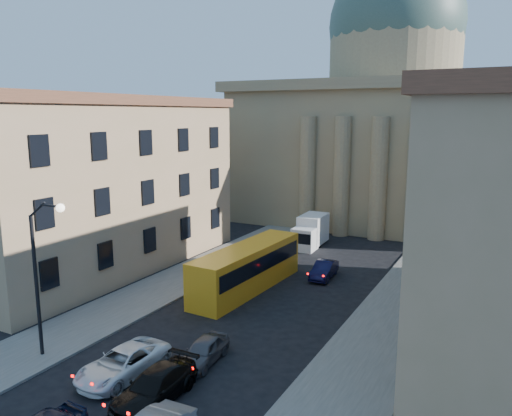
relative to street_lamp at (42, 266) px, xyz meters
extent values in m
cube|color=#595852|center=(-1.53, 10.00, -5.21)|extent=(5.00, 60.00, 0.15)
cube|color=#595852|center=(15.47, 10.00, -5.21)|extent=(5.00, 60.00, 0.15)
cube|color=#816B4F|center=(6.97, 48.00, 2.71)|extent=(34.00, 26.00, 16.00)
cube|color=#816B4F|center=(6.97, 48.00, 11.11)|extent=(35.50, 27.50, 1.20)
cylinder|color=#816B4F|center=(6.97, 48.00, 14.71)|extent=(16.00, 16.00, 8.00)
sphere|color=#3F564C|center=(6.97, 48.00, 18.71)|extent=(16.40, 16.40, 16.40)
cube|color=#816B4F|center=(-14.03, 46.00, 0.21)|extent=(13.00, 13.00, 11.00)
cone|color=brown|center=(-14.03, 46.00, 7.71)|extent=(26.02, 26.02, 4.00)
cylinder|color=#816B4F|center=(0.97, 34.80, 1.21)|extent=(1.80, 1.80, 13.00)
cylinder|color=#816B4F|center=(4.97, 34.80, 1.21)|extent=(1.80, 1.80, 13.00)
cylinder|color=#816B4F|center=(8.97, 34.80, 1.21)|extent=(1.80, 1.80, 13.00)
cylinder|color=#816B4F|center=(12.97, 34.80, 1.21)|extent=(1.80, 1.80, 13.00)
cube|color=tan|center=(-10.03, 14.00, 1.71)|extent=(11.00, 26.00, 14.00)
cube|color=brown|center=(-10.03, 14.00, 9.01)|extent=(11.60, 26.60, 0.80)
cylinder|color=black|center=(-0.53, 0.00, -1.29)|extent=(0.20, 0.20, 8.00)
cylinder|color=black|center=(0.02, 0.00, 3.06)|extent=(1.30, 0.12, 0.96)
cylinder|color=black|center=(1.02, 0.00, 3.36)|extent=(1.30, 0.12, 0.12)
sphere|color=white|center=(1.77, 0.00, 3.31)|extent=(0.44, 0.44, 0.44)
imported|color=white|center=(4.97, 0.49, -4.55)|extent=(2.75, 5.41, 1.47)
imported|color=black|center=(7.84, -0.53, -4.55)|extent=(2.12, 5.08, 1.47)
imported|color=#49484D|center=(7.77, 3.64, -4.62)|extent=(1.97, 4.06, 1.33)
imported|color=black|center=(8.54, 20.10, -4.60)|extent=(1.75, 4.24, 1.37)
cube|color=orange|center=(4.30, 14.77, -3.60)|extent=(3.31, 12.08, 3.37)
cube|color=black|center=(4.30, 14.77, -3.06)|extent=(3.34, 11.43, 1.20)
cylinder|color=black|center=(3.00, 10.48, -4.74)|extent=(0.38, 1.10, 1.09)
cylinder|color=black|center=(5.17, 10.37, -4.74)|extent=(0.38, 1.10, 1.09)
cylinder|color=black|center=(3.43, 19.17, -4.74)|extent=(0.38, 1.10, 1.09)
cylinder|color=black|center=(5.60, 19.06, -4.74)|extent=(0.38, 1.10, 1.09)
cube|color=silver|center=(3.86, 27.19, -4.17)|extent=(2.24, 2.33, 2.24)
cube|color=black|center=(3.91, 26.12, -3.89)|extent=(2.05, 0.20, 1.03)
cube|color=silver|center=(3.76, 29.71, -3.65)|extent=(2.40, 4.01, 2.89)
cylinder|color=black|center=(2.95, 26.78, -4.87)|extent=(0.30, 0.85, 0.84)
cylinder|color=black|center=(4.81, 26.85, -4.87)|extent=(0.30, 0.85, 0.84)
cylinder|color=black|center=(2.79, 30.51, -4.87)|extent=(0.30, 0.85, 0.84)
cylinder|color=black|center=(4.65, 30.58, -4.87)|extent=(0.30, 0.85, 0.84)
camera|label=1|loc=(22.00, -17.09, 7.97)|focal=35.00mm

